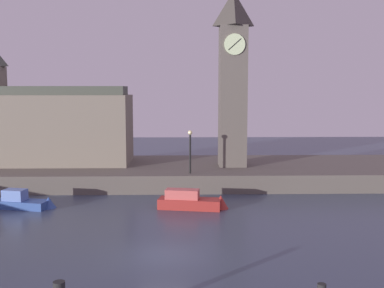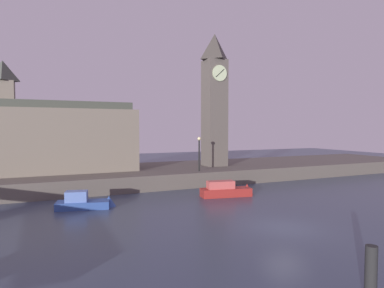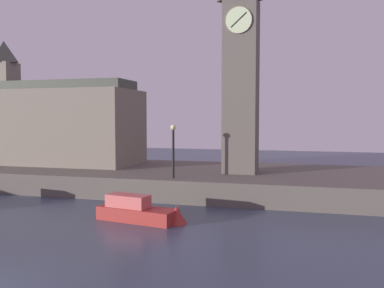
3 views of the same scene
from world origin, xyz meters
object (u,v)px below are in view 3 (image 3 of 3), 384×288
parliament_hall (57,123)px  streetlamp (173,144)px  clock_tower (241,63)px  boat_dinghy_red (144,212)px

parliament_hall → streetlamp: parliament_hall is taller
clock_tower → boat_dinghy_red: bearing=-110.4°
clock_tower → parliament_hall: size_ratio=1.13×
parliament_hall → boat_dinghy_red: 17.98m
parliament_hall → streetlamp: bearing=-25.3°
parliament_hall → boat_dinghy_red: parliament_hall is taller
parliament_hall → streetlamp: size_ratio=3.83×
streetlamp → parliament_hall: bearing=154.7°
parliament_hall → boat_dinghy_red: bearing=-42.2°
clock_tower → parliament_hall: bearing=173.0°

